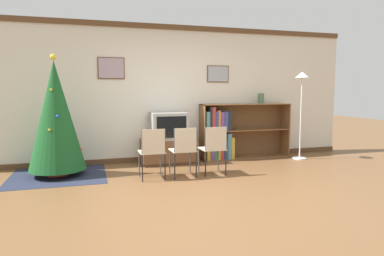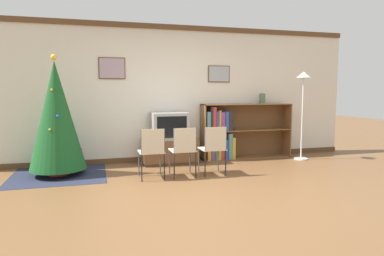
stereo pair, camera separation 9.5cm
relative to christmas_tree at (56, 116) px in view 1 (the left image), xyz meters
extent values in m
plane|color=brown|center=(1.98, -1.60, -1.00)|extent=(24.00, 24.00, 0.00)
cube|color=silver|center=(1.98, 0.75, 0.35)|extent=(8.04, 0.08, 2.70)
cube|color=brown|center=(1.98, 0.70, 1.65)|extent=(8.04, 0.03, 0.10)
cube|color=brown|center=(1.98, 0.70, -0.95)|extent=(8.04, 0.03, 0.10)
cube|color=brown|center=(0.95, 0.70, 0.84)|extent=(0.50, 0.02, 0.41)
cube|color=#A893A3|center=(0.95, 0.69, 0.84)|extent=(0.46, 0.01, 0.37)
cube|color=brown|center=(3.10, 0.70, 0.76)|extent=(0.47, 0.02, 0.34)
cube|color=#9EA8B2|center=(3.10, 0.69, 0.76)|extent=(0.43, 0.01, 0.31)
cube|color=#23283D|center=(0.00, 0.00, -0.99)|extent=(1.53, 1.50, 0.01)
cylinder|color=maroon|center=(0.00, 0.00, -0.94)|extent=(0.36, 0.36, 0.10)
cone|color=#195123|center=(0.00, 0.00, 0.01)|extent=(0.91, 0.91, 1.79)
sphere|color=yellow|center=(0.00, 0.00, 0.95)|extent=(0.10, 0.10, 0.10)
sphere|color=gold|center=(-0.04, -0.11, 0.43)|extent=(0.04, 0.04, 0.04)
sphere|color=gold|center=(-0.08, -0.26, -0.20)|extent=(0.04, 0.04, 0.04)
sphere|color=silver|center=(0.06, 0.22, 0.00)|extent=(0.06, 0.06, 0.06)
sphere|color=#1E4CB2|center=(0.04, -0.22, 0.01)|extent=(0.05, 0.05, 0.05)
sphere|color=red|center=(-0.11, 0.10, 0.31)|extent=(0.06, 0.06, 0.06)
sphere|color=red|center=(0.37, -0.03, -0.57)|extent=(0.05, 0.05, 0.05)
cube|color=#4C311E|center=(1.99, 0.42, -0.97)|extent=(1.02, 0.50, 0.05)
cube|color=brown|center=(1.99, 0.42, -0.73)|extent=(1.06, 0.52, 0.43)
cube|color=#9E9E99|center=(1.99, 0.42, -0.26)|extent=(0.69, 0.50, 0.52)
cube|color=black|center=(1.99, 0.16, -0.26)|extent=(0.56, 0.01, 0.40)
cube|color=beige|center=(1.47, -0.61, -0.56)|extent=(0.40, 0.40, 0.02)
cube|color=beige|center=(1.47, -0.81, -0.37)|extent=(0.35, 0.01, 0.38)
cylinder|color=#4C4C51|center=(1.29, -0.43, -0.78)|extent=(0.02, 0.02, 0.42)
cylinder|color=#4C4C51|center=(1.65, -0.43, -0.78)|extent=(0.02, 0.02, 0.42)
cylinder|color=#4C4C51|center=(1.29, -0.79, -0.78)|extent=(0.02, 0.02, 0.42)
cylinder|color=#4C4C51|center=(1.65, -0.79, -0.78)|extent=(0.02, 0.02, 0.42)
cylinder|color=#4C4C51|center=(1.29, -0.79, -0.59)|extent=(0.02, 0.02, 0.82)
cylinder|color=#4C4C51|center=(1.65, -0.79, -0.59)|extent=(0.02, 0.02, 0.82)
cube|color=beige|center=(1.99, -0.61, -0.56)|extent=(0.40, 0.40, 0.02)
cube|color=beige|center=(1.99, -0.81, -0.37)|extent=(0.35, 0.01, 0.38)
cylinder|color=#4C4C51|center=(1.81, -0.43, -0.78)|extent=(0.02, 0.02, 0.42)
cylinder|color=#4C4C51|center=(2.17, -0.43, -0.78)|extent=(0.02, 0.02, 0.42)
cylinder|color=#4C4C51|center=(1.81, -0.79, -0.78)|extent=(0.02, 0.02, 0.42)
cylinder|color=#4C4C51|center=(2.17, -0.79, -0.78)|extent=(0.02, 0.02, 0.42)
cylinder|color=#4C4C51|center=(1.81, -0.79, -0.59)|extent=(0.02, 0.02, 0.82)
cylinder|color=#4C4C51|center=(2.17, -0.79, -0.59)|extent=(0.02, 0.02, 0.82)
cube|color=beige|center=(2.51, -0.61, -0.56)|extent=(0.40, 0.40, 0.02)
cube|color=beige|center=(2.51, -0.81, -0.37)|extent=(0.35, 0.01, 0.38)
cylinder|color=#4C4C51|center=(2.33, -0.43, -0.78)|extent=(0.02, 0.02, 0.42)
cylinder|color=#4C4C51|center=(2.69, -0.43, -0.78)|extent=(0.02, 0.02, 0.42)
cylinder|color=#4C4C51|center=(2.33, -0.79, -0.78)|extent=(0.02, 0.02, 0.42)
cylinder|color=#4C4C51|center=(2.69, -0.79, -0.78)|extent=(0.02, 0.02, 0.42)
cylinder|color=#4C4C51|center=(2.33, -0.79, -0.59)|extent=(0.02, 0.02, 0.82)
cylinder|color=#4C4C51|center=(2.69, -0.79, -0.59)|extent=(0.02, 0.02, 0.82)
cube|color=brown|center=(2.70, 0.51, -0.43)|extent=(0.02, 0.36, 1.14)
cube|color=brown|center=(4.60, 0.51, -0.43)|extent=(0.02, 0.36, 1.14)
cube|color=brown|center=(3.65, 0.51, 0.13)|extent=(1.92, 0.36, 0.02)
cube|color=brown|center=(3.65, 0.51, -0.99)|extent=(1.92, 0.36, 0.02)
cube|color=brown|center=(3.65, 0.51, -0.40)|extent=(1.88, 0.36, 0.02)
cube|color=brown|center=(3.65, 0.69, -0.43)|extent=(1.92, 0.01, 1.14)
cube|color=gold|center=(2.79, 0.47, -0.71)|extent=(0.07, 0.26, 0.53)
cube|color=#7A3D7F|center=(2.87, 0.47, -0.75)|extent=(0.08, 0.26, 0.47)
cube|color=#337547|center=(2.94, 0.49, -0.76)|extent=(0.05, 0.30, 0.43)
cube|color=gold|center=(3.01, 0.45, -0.72)|extent=(0.07, 0.22, 0.51)
cube|color=#B73333|center=(3.08, 0.45, -0.72)|extent=(0.06, 0.22, 0.53)
cube|color=#2D4C93|center=(3.15, 0.49, -0.78)|extent=(0.07, 0.30, 0.40)
cube|color=teal|center=(3.24, 0.44, -0.72)|extent=(0.08, 0.21, 0.52)
cube|color=gold|center=(3.31, 0.45, -0.76)|extent=(0.06, 0.24, 0.44)
cube|color=teal|center=(2.77, 0.47, -0.20)|extent=(0.07, 0.27, 0.39)
cube|color=#232328|center=(2.84, 0.44, -0.15)|extent=(0.04, 0.20, 0.49)
cube|color=#B73333|center=(2.89, 0.47, -0.15)|extent=(0.07, 0.27, 0.48)
cube|color=#2D4C93|center=(2.96, 0.46, -0.20)|extent=(0.05, 0.25, 0.40)
cube|color=orange|center=(3.01, 0.44, -0.19)|extent=(0.04, 0.21, 0.42)
cube|color=#7A3D7F|center=(3.07, 0.47, -0.20)|extent=(0.08, 0.28, 0.38)
cube|color=#2D4C93|center=(3.15, 0.46, -0.20)|extent=(0.07, 0.24, 0.39)
cube|color=#232328|center=(3.23, 0.47, -0.20)|extent=(0.08, 0.27, 0.39)
cylinder|color=#47664C|center=(4.00, 0.52, 0.24)|extent=(0.13, 0.13, 0.20)
torus|color=#47664C|center=(4.00, 0.52, 0.35)|extent=(0.12, 0.12, 0.02)
cylinder|color=silver|center=(4.68, 0.06, -0.98)|extent=(0.28, 0.28, 0.03)
cylinder|color=silver|center=(4.68, 0.06, -0.15)|extent=(0.03, 0.03, 1.65)
cone|color=white|center=(4.68, 0.06, 0.73)|extent=(0.28, 0.28, 0.12)
camera|label=1|loc=(0.54, -5.99, 0.42)|focal=32.00mm
camera|label=2|loc=(0.63, -6.02, 0.42)|focal=32.00mm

